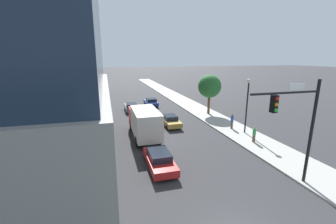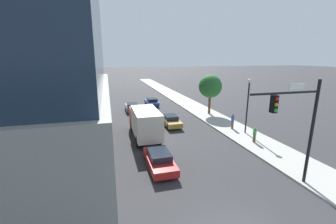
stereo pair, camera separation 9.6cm
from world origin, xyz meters
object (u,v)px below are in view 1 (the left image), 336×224
street_tree (210,86)px  car_blue (151,102)px  box_truck (144,121)px  street_lamp (248,98)px  pedestrian_blue_shirt (232,121)px  construction_building (36,9)px  car_gray (131,107)px  car_red (159,159)px  car_gold (170,120)px  pedestrian_green_shirt (254,134)px  traffic_light_pole (297,117)px

street_tree → car_blue: street_tree is taller
street_tree → box_truck: 13.52m
street_lamp → pedestrian_blue_shirt: (-0.62, 1.71, -3.02)m
construction_building → car_gray: construction_building is taller
car_red → car_blue: car_blue is taller
construction_building → street_tree: construction_building is taller
street_tree → car_gray: size_ratio=1.41×
car_gold → box_truck: 5.36m
pedestrian_blue_shirt → pedestrian_green_shirt: pedestrian_blue_shirt is taller
car_red → box_truck: (0.00, 6.88, 1.18)m
street_tree → pedestrian_blue_shirt: street_tree is taller
construction_building → car_blue: construction_building is taller
car_gray → car_gold: bearing=-66.7°
box_truck → pedestrian_green_shirt: 11.30m
car_gray → pedestrian_blue_shirt: pedestrian_blue_shirt is taller
pedestrian_green_shirt → car_blue: bearing=107.4°
street_lamp → pedestrian_green_shirt: (-0.83, -2.73, -3.13)m
traffic_light_pole → box_truck: (-7.64, 11.77, -2.96)m
box_truck → pedestrian_blue_shirt: (10.50, -0.12, -0.78)m
construction_building → street_lamp: (26.62, -29.77, -13.27)m
street_lamp → car_red: street_lamp is taller
car_gold → pedestrian_green_shirt: pedestrian_green_shirt is taller
car_gold → box_truck: size_ratio=0.59×
box_truck → traffic_light_pole: bearing=-57.0°
car_gray → car_blue: 5.15m
box_truck → car_gold: bearing=41.7°
car_red → car_blue: (3.90, 22.77, 0.02)m
car_red → street_tree: bearing=52.2°
pedestrian_blue_shirt → traffic_light_pole: bearing=-103.8°
car_gold → car_gray: bearing=113.3°
pedestrian_blue_shirt → car_red: bearing=-147.3°
box_truck → pedestrian_blue_shirt: bearing=-0.7°
car_gray → street_lamp: bearing=-52.2°
car_red → street_lamp: bearing=24.4°
pedestrian_blue_shirt → box_truck: bearing=179.3°
traffic_light_pole → car_gray: (-7.64, 24.28, -4.09)m
construction_building → pedestrian_blue_shirt: construction_building is taller
pedestrian_blue_shirt → street_tree: bearing=85.6°
construction_building → box_truck: construction_building is taller
car_blue → pedestrian_green_shirt: pedestrian_green_shirt is taller
traffic_light_pole → pedestrian_green_shirt: traffic_light_pole is taller
box_truck → pedestrian_blue_shirt: 10.53m
street_lamp → pedestrian_blue_shirt: bearing=110.0°
construction_building → street_tree: 36.06m
pedestrian_green_shirt → pedestrian_blue_shirt: bearing=87.3°
car_red → car_gray: 19.40m
construction_building → car_blue: size_ratio=8.76×
box_truck → street_lamp: bearing=-9.4°
car_gray → car_blue: (3.90, 3.37, -0.02)m
street_lamp → car_red: bearing=-155.6°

